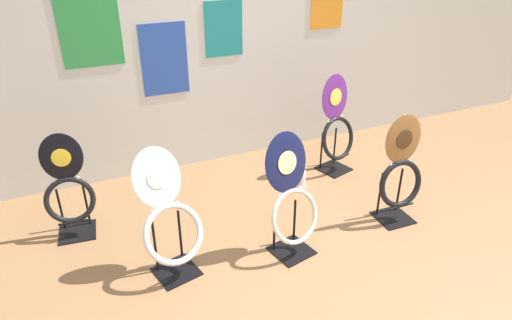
{
  "coord_description": "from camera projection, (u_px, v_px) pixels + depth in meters",
  "views": [
    {
      "loc": [
        -1.64,
        -1.83,
        2.22
      ],
      "look_at": [
        -0.37,
        1.05,
        0.55
      ],
      "focal_mm": 32.0,
      "sensor_mm": 36.0,
      "label": 1
    }
  ],
  "objects": [
    {
      "name": "wall_back",
      "position": [
        241.0,
        29.0,
        4.31
      ],
      "size": [
        8.0,
        0.07,
        2.6
      ],
      "color": "silver",
      "rests_on": "ground_plane"
    },
    {
      "name": "ground_plane",
      "position": [
        367.0,
        287.0,
        3.1
      ],
      "size": [
        14.0,
        14.0,
        0.0
      ],
      "primitive_type": "plane",
      "color": "#8E6642"
    },
    {
      "name": "toilet_seat_display_white_plain",
      "position": [
        170.0,
        223.0,
        3.07
      ],
      "size": [
        0.47,
        0.47,
        0.9
      ],
      "color": "black",
      "rests_on": "ground_plane"
    },
    {
      "name": "paint_can",
      "position": [
        298.0,
        178.0,
        4.24
      ],
      "size": [
        0.15,
        0.15,
        0.17
      ],
      "color": "silver",
      "rests_on": "ground_plane"
    },
    {
      "name": "toilet_seat_display_jazz_black",
      "position": [
        68.0,
        190.0,
        3.46
      ],
      "size": [
        0.39,
        0.31,
        0.86
      ],
      "color": "black",
      "rests_on": "ground_plane"
    },
    {
      "name": "toilet_seat_display_navy_moon",
      "position": [
        291.0,
        199.0,
        3.25
      ],
      "size": [
        0.44,
        0.36,
        0.94
      ],
      "color": "black",
      "rests_on": "ground_plane"
    },
    {
      "name": "toilet_seat_display_purple_note",
      "position": [
        337.0,
        130.0,
        4.38
      ],
      "size": [
        0.45,
        0.35,
        0.96
      ],
      "color": "black",
      "rests_on": "ground_plane"
    },
    {
      "name": "toilet_seat_display_woodgrain",
      "position": [
        401.0,
        173.0,
        3.62
      ],
      "size": [
        0.4,
        0.29,
        0.92
      ],
      "color": "black",
      "rests_on": "ground_plane"
    }
  ]
}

